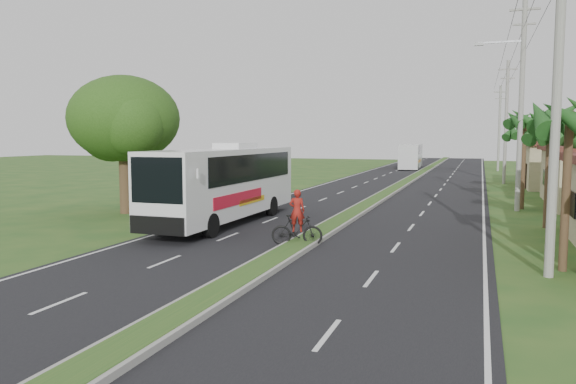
% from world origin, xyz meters
% --- Properties ---
extents(ground, '(180.00, 180.00, 0.00)m').
position_xyz_m(ground, '(0.00, 0.00, 0.00)').
color(ground, '#234E1C').
rests_on(ground, ground).
extents(road_asphalt, '(14.00, 160.00, 0.02)m').
position_xyz_m(road_asphalt, '(0.00, 20.00, 0.01)').
color(road_asphalt, black).
rests_on(road_asphalt, ground).
extents(median_strip, '(1.20, 160.00, 0.18)m').
position_xyz_m(median_strip, '(0.00, 20.00, 0.10)').
color(median_strip, gray).
rests_on(median_strip, ground).
extents(lane_edge_left, '(0.12, 160.00, 0.01)m').
position_xyz_m(lane_edge_left, '(-6.70, 20.00, 0.00)').
color(lane_edge_left, silver).
rests_on(lane_edge_left, ground).
extents(lane_edge_right, '(0.12, 160.00, 0.01)m').
position_xyz_m(lane_edge_right, '(6.70, 20.00, 0.00)').
color(lane_edge_right, silver).
rests_on(lane_edge_right, ground).
extents(shop_far, '(8.60, 11.60, 3.82)m').
position_xyz_m(shop_far, '(14.00, 36.00, 1.93)').
color(shop_far, tan).
rests_on(shop_far, ground).
extents(palm_verge_a, '(2.40, 2.40, 5.45)m').
position_xyz_m(palm_verge_a, '(9.00, 3.00, 4.74)').
color(palm_verge_a, '#473321').
rests_on(palm_verge_a, ground).
extents(palm_verge_b, '(2.40, 2.40, 5.05)m').
position_xyz_m(palm_verge_b, '(9.40, 12.00, 4.36)').
color(palm_verge_b, '#473321').
rests_on(palm_verge_b, ground).
extents(palm_verge_c, '(2.40, 2.40, 5.85)m').
position_xyz_m(palm_verge_c, '(8.80, 19.00, 5.12)').
color(palm_verge_c, '#473321').
rests_on(palm_verge_c, ground).
extents(palm_verge_d, '(2.40, 2.40, 5.25)m').
position_xyz_m(palm_verge_d, '(9.30, 28.00, 4.55)').
color(palm_verge_d, '#473321').
rests_on(palm_verge_d, ground).
extents(shade_tree, '(6.30, 6.00, 7.54)m').
position_xyz_m(shade_tree, '(-12.11, 10.02, 5.03)').
color(shade_tree, '#473321').
rests_on(shade_tree, ground).
extents(utility_pole_a, '(1.60, 0.28, 11.00)m').
position_xyz_m(utility_pole_a, '(8.50, 2.00, 5.67)').
color(utility_pole_a, gray).
rests_on(utility_pole_a, ground).
extents(utility_pole_b, '(3.20, 0.28, 12.00)m').
position_xyz_m(utility_pole_b, '(8.47, 18.00, 6.26)').
color(utility_pole_b, gray).
rests_on(utility_pole_b, ground).
extents(utility_pole_c, '(1.60, 0.28, 11.00)m').
position_xyz_m(utility_pole_c, '(8.50, 38.00, 5.67)').
color(utility_pole_c, gray).
rests_on(utility_pole_c, ground).
extents(utility_pole_d, '(1.60, 0.28, 10.50)m').
position_xyz_m(utility_pole_d, '(8.50, 58.00, 5.42)').
color(utility_pole_d, gray).
rests_on(utility_pole_d, ground).
extents(coach_bus_main, '(2.66, 12.12, 3.91)m').
position_xyz_m(coach_bus_main, '(-5.20, 8.47, 2.15)').
color(coach_bus_main, white).
rests_on(coach_bus_main, ground).
extents(coach_bus_far, '(2.96, 11.24, 3.24)m').
position_xyz_m(coach_bus_far, '(-2.36, 60.00, 1.84)').
color(coach_bus_far, silver).
rests_on(coach_bus_far, ground).
extents(motorcyclist, '(2.06, 1.02, 2.20)m').
position_xyz_m(motorcyclist, '(-0.18, 4.20, 0.77)').
color(motorcyclist, black).
rests_on(motorcyclist, ground).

